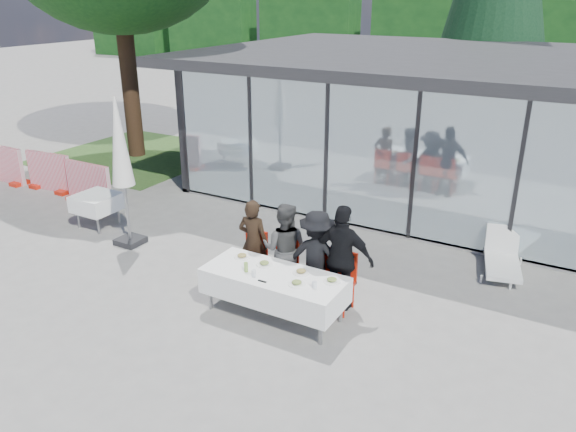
{
  "coord_description": "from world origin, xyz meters",
  "views": [
    {
      "loc": [
        4.17,
        -6.53,
        4.83
      ],
      "look_at": [
        -0.26,
        1.2,
        1.25
      ],
      "focal_mm": 35.0,
      "sensor_mm": 36.0,
      "label": 1
    }
  ],
  "objects_px": {
    "diner_chair_c": "(316,271)",
    "folded_eyeglasses": "(262,281)",
    "diner_chair_b": "(284,263)",
    "plate_a": "(242,256)",
    "plate_b": "(264,264)",
    "market_umbrella": "(120,152)",
    "plate_d": "(332,280)",
    "dining_table": "(274,285)",
    "diner_c": "(316,257)",
    "plate_extra": "(297,283)",
    "diner_a": "(254,242)",
    "plate_c": "(301,272)",
    "diner_b": "(285,249)",
    "lounger": "(502,257)",
    "diner_d": "(342,258)",
    "diner_chair_d": "(341,278)",
    "spare_table_left": "(97,203)",
    "juice_bottle": "(246,267)",
    "diner_chair_a": "(254,255)"
  },
  "relations": [
    {
      "from": "plate_extra",
      "to": "juice_bottle",
      "type": "xyz_separation_m",
      "value": [
        -0.89,
        -0.03,
        0.05
      ]
    },
    {
      "from": "dining_table",
      "to": "folded_eyeglasses",
      "type": "xyz_separation_m",
      "value": [
        -0.02,
        -0.32,
        0.22
      ]
    },
    {
      "from": "diner_c",
      "to": "spare_table_left",
      "type": "xyz_separation_m",
      "value": [
        -5.59,
        0.46,
        -0.24
      ]
    },
    {
      "from": "diner_c",
      "to": "juice_bottle",
      "type": "bearing_deg",
      "value": 39.82
    },
    {
      "from": "plate_d",
      "to": "spare_table_left",
      "type": "height_order",
      "value": "plate_d"
    },
    {
      "from": "diner_a",
      "to": "juice_bottle",
      "type": "bearing_deg",
      "value": 112.42
    },
    {
      "from": "diner_chair_a",
      "to": "market_umbrella",
      "type": "xyz_separation_m",
      "value": [
        -3.11,
        0.13,
        1.41
      ]
    },
    {
      "from": "diner_chair_c",
      "to": "folded_eyeglasses",
      "type": "height_order",
      "value": "diner_chair_c"
    },
    {
      "from": "diner_chair_d",
      "to": "market_umbrella",
      "type": "relative_size",
      "value": 0.33
    },
    {
      "from": "diner_a",
      "to": "plate_c",
      "type": "xyz_separation_m",
      "value": [
        1.24,
        -0.54,
        -0.0
      ]
    },
    {
      "from": "diner_b",
      "to": "market_umbrella",
      "type": "bearing_deg",
      "value": -17.47
    },
    {
      "from": "diner_b",
      "to": "market_umbrella",
      "type": "relative_size",
      "value": 0.54
    },
    {
      "from": "diner_chair_b",
      "to": "diner_d",
      "type": "bearing_deg",
      "value": 0.48
    },
    {
      "from": "diner_chair_a",
      "to": "diner_d",
      "type": "height_order",
      "value": "diner_d"
    },
    {
      "from": "market_umbrella",
      "to": "diner_chair_c",
      "type": "bearing_deg",
      "value": -1.72
    },
    {
      "from": "diner_chair_c",
      "to": "juice_bottle",
      "type": "distance_m",
      "value": 1.22
    },
    {
      "from": "diner_chair_b",
      "to": "plate_a",
      "type": "distance_m",
      "value": 0.77
    },
    {
      "from": "diner_chair_d",
      "to": "spare_table_left",
      "type": "height_order",
      "value": "diner_chair_d"
    },
    {
      "from": "diner_a",
      "to": "folded_eyeglasses",
      "type": "height_order",
      "value": "diner_a"
    },
    {
      "from": "diner_a",
      "to": "diner_chair_a",
      "type": "xyz_separation_m",
      "value": [
        0.0,
        -0.01,
        -0.24
      ]
    },
    {
      "from": "plate_b",
      "to": "market_umbrella",
      "type": "distance_m",
      "value": 3.95
    },
    {
      "from": "diner_a",
      "to": "plate_b",
      "type": "height_order",
      "value": "diner_a"
    },
    {
      "from": "plate_c",
      "to": "plate_d",
      "type": "xyz_separation_m",
      "value": [
        0.54,
        -0.01,
        0.0
      ]
    },
    {
      "from": "diner_chair_d",
      "to": "plate_extra",
      "type": "xyz_separation_m",
      "value": [
        -0.33,
        -0.89,
        0.24
      ]
    },
    {
      "from": "plate_b",
      "to": "spare_table_left",
      "type": "relative_size",
      "value": 0.31
    },
    {
      "from": "diner_chair_c",
      "to": "plate_extra",
      "type": "distance_m",
      "value": 0.93
    },
    {
      "from": "plate_d",
      "to": "diner_chair_b",
      "type": "bearing_deg",
      "value": 154.46
    },
    {
      "from": "diner_chair_b",
      "to": "plate_extra",
      "type": "distance_m",
      "value": 1.17
    },
    {
      "from": "diner_d",
      "to": "diner_chair_b",
      "type": "bearing_deg",
      "value": -2.29
    },
    {
      "from": "diner_chair_a",
      "to": "plate_c",
      "type": "xyz_separation_m",
      "value": [
        1.24,
        -0.54,
        0.24
      ]
    },
    {
      "from": "diner_d",
      "to": "plate_extra",
      "type": "height_order",
      "value": "diner_d"
    },
    {
      "from": "diner_chair_b",
      "to": "folded_eyeglasses",
      "type": "xyz_separation_m",
      "value": [
        0.23,
        -1.07,
        0.22
      ]
    },
    {
      "from": "folded_eyeglasses",
      "to": "spare_table_left",
      "type": "bearing_deg",
      "value": 163.62
    },
    {
      "from": "plate_a",
      "to": "diner_chair_b",
      "type": "bearing_deg",
      "value": 47.13
    },
    {
      "from": "plate_d",
      "to": "diner_c",
      "type": "bearing_deg",
      "value": 134.36
    },
    {
      "from": "juice_bottle",
      "to": "lounger",
      "type": "xyz_separation_m",
      "value": [
        3.26,
        3.63,
        -0.57
      ]
    },
    {
      "from": "diner_b",
      "to": "lounger",
      "type": "relative_size",
      "value": 1.12
    },
    {
      "from": "diner_chair_c",
      "to": "diner_chair_a",
      "type": "bearing_deg",
      "value": 180.0
    },
    {
      "from": "plate_b",
      "to": "plate_extra",
      "type": "relative_size",
      "value": 1.0
    },
    {
      "from": "plate_d",
      "to": "dining_table",
      "type": "bearing_deg",
      "value": -167.43
    },
    {
      "from": "plate_d",
      "to": "lounger",
      "type": "height_order",
      "value": "plate_d"
    },
    {
      "from": "diner_chair_c",
      "to": "diner_chair_d",
      "type": "relative_size",
      "value": 1.0
    },
    {
      "from": "diner_chair_b",
      "to": "folded_eyeglasses",
      "type": "distance_m",
      "value": 1.12
    },
    {
      "from": "diner_a",
      "to": "market_umbrella",
      "type": "relative_size",
      "value": 0.52
    },
    {
      "from": "plate_c",
      "to": "juice_bottle",
      "type": "xyz_separation_m",
      "value": [
        -0.77,
        -0.38,
        0.05
      ]
    },
    {
      "from": "diner_chair_d",
      "to": "lounger",
      "type": "distance_m",
      "value": 3.4
    },
    {
      "from": "spare_table_left",
      "to": "diner_chair_d",
      "type": "bearing_deg",
      "value": -4.39
    },
    {
      "from": "diner_a",
      "to": "diner_c",
      "type": "xyz_separation_m",
      "value": [
        1.23,
        0.0,
        0.02
      ]
    },
    {
      "from": "plate_extra",
      "to": "market_umbrella",
      "type": "relative_size",
      "value": 0.09
    },
    {
      "from": "diner_b",
      "to": "diner_chair_c",
      "type": "distance_m",
      "value": 0.66
    }
  ]
}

